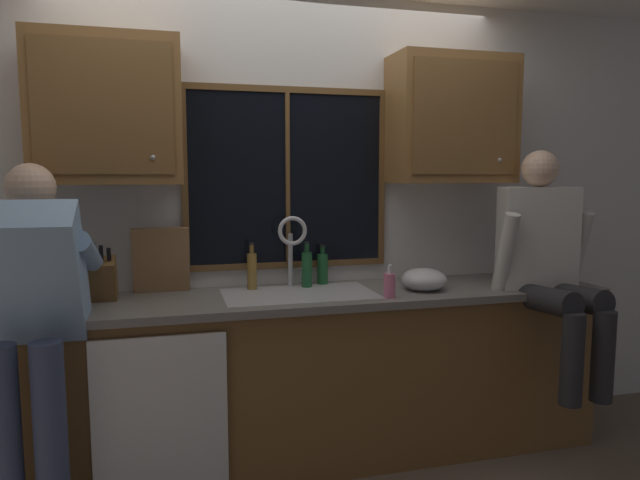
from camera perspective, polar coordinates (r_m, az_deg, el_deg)
name	(u,v)px	position (r m, az deg, el deg)	size (l,w,h in m)	color
back_wall	(281,222)	(3.33, -3.94, 1.83)	(5.77, 0.12, 2.55)	silver
window_glass	(287,179)	(3.26, -3.29, 6.13)	(1.10, 0.02, 0.95)	black
window_frame_top	(287,90)	(3.28, -3.31, 14.76)	(1.17, 0.02, 0.04)	brown
window_frame_bottom	(288,265)	(3.29, -3.20, -2.48)	(1.17, 0.02, 0.04)	brown
window_frame_left	(185,179)	(3.18, -13.36, 5.95)	(0.04, 0.02, 0.95)	brown
window_frame_right	(382,178)	(3.41, 6.17, 6.12)	(0.04, 0.02, 0.95)	brown
window_mullion_center	(288,179)	(3.25, -3.25, 6.13)	(0.02, 0.02, 0.95)	brown
lower_cabinet_run	(294,381)	(3.18, -2.57, -13.86)	(3.37, 0.58, 0.88)	brown
countertop	(295,298)	(3.03, -2.53, -5.82)	(3.43, 0.62, 0.04)	slate
dishwasher_front	(161,416)	(2.81, -15.58, -16.52)	(0.60, 0.02, 0.74)	white
upper_cabinet_left	(107,111)	(3.06, -20.46, 11.99)	(0.71, 0.36, 0.72)	olive
upper_cabinet_right	(452,120)	(3.44, 12.99, 11.59)	(0.71, 0.36, 0.72)	olive
sink	(299,312)	(3.06, -2.08, -7.17)	(0.80, 0.46, 0.21)	#B7B7BC
faucet	(293,242)	(3.17, -2.70, -0.24)	(0.18, 0.09, 0.40)	silver
person_standing	(28,313)	(2.69, -27.12, -6.52)	(0.53, 0.67, 1.60)	#384260
person_sitting_on_counter	(548,257)	(3.32, 21.77, -1.61)	(0.54, 0.64, 1.26)	#262628
knife_block	(104,280)	(3.04, -20.78, -3.72)	(0.12, 0.18, 0.32)	brown
cutting_board	(161,260)	(3.15, -15.57, -1.98)	(0.29, 0.02, 0.36)	#997047
mixing_bowl	(424,280)	(3.18, 10.33, -3.91)	(0.25, 0.25, 0.13)	silver
soap_dispenser	(390,285)	(2.96, 6.95, -4.45)	(0.06, 0.07, 0.17)	pink
bottle_green_glass	(323,268)	(3.29, 0.25, -2.81)	(0.06, 0.06, 0.23)	#1E592D
bottle_tall_clear	(307,268)	(3.19, -1.32, -2.85)	(0.06, 0.06, 0.26)	#1E592D
bottle_amber_small	(252,270)	(3.15, -6.81, -3.01)	(0.05, 0.05, 0.26)	olive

